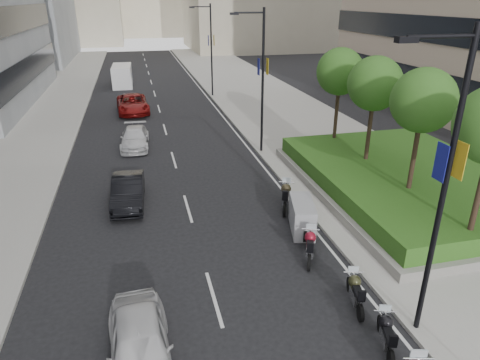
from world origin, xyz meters
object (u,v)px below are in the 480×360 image
object	(u,v)px
lamp_post_2	(210,46)
car_c	(135,138)
motorcycle_2	(386,333)
car_b	(128,191)
motorcycle_5	(302,216)
car_d	(133,104)
motorcycle_4	(310,246)
motorcycle_6	(286,196)
delivery_van	(122,77)
motorcycle_3	(355,291)
lamp_post_0	(441,181)
lamp_post_1	(260,76)
car_a	(140,346)

from	to	relation	value
lamp_post_2	car_c	xyz separation A→B (m)	(-7.95, -14.83, -4.41)
motorcycle_2	car_b	size ratio (longest dim) A/B	0.44
motorcycle_5	car_d	distance (m)	24.42
motorcycle_4	car_b	size ratio (longest dim) A/B	0.47
lamp_post_2	motorcycle_6	bearing A→B (deg)	-92.15
motorcycle_5	delivery_van	bearing A→B (deg)	25.99
motorcycle_3	motorcycle_5	distance (m)	5.11
lamp_post_0	motorcycle_3	bearing A→B (deg)	125.89
motorcycle_6	car_c	xyz separation A→B (m)	(-6.98, 11.20, 0.04)
lamp_post_1	motorcycle_2	bearing A→B (deg)	-93.83
car_c	delivery_van	world-z (taller)	delivery_van
motorcycle_4	car_b	xyz separation A→B (m)	(-6.89, 6.65, 0.14)
motorcycle_3	motorcycle_6	size ratio (longest dim) A/B	0.90
lamp_post_2	car_a	size ratio (longest dim) A/B	2.10
motorcycle_3	car_d	bearing A→B (deg)	27.49
lamp_post_1	lamp_post_2	xyz separation A→B (m)	(0.00, 18.00, 0.00)
motorcycle_3	car_c	xyz separation A→B (m)	(-6.83, 18.61, 0.12)
motorcycle_3	car_d	distance (m)	29.33
car_d	delivery_van	bearing A→B (deg)	91.08
motorcycle_6	car_d	distance (m)	22.24
lamp_post_0	lamp_post_1	bearing A→B (deg)	90.00
motorcycle_2	car_b	bearing A→B (deg)	51.46
car_c	motorcycle_5	bearing A→B (deg)	-59.57
motorcycle_3	motorcycle_5	bearing A→B (deg)	12.93
motorcycle_3	motorcycle_4	xyz separation A→B (m)	(-0.40, 2.97, 0.03)
lamp_post_1	car_d	bearing A→B (deg)	121.32
motorcycle_5	lamp_post_0	bearing A→B (deg)	-157.47
car_a	lamp_post_1	bearing A→B (deg)	61.07
motorcycle_2	motorcycle_5	bearing A→B (deg)	18.28
car_a	car_b	world-z (taller)	car_a
lamp_post_0	car_d	xyz separation A→B (m)	(-7.96, 30.08, -4.27)
lamp_post_2	car_d	xyz separation A→B (m)	(-7.96, -4.92, -4.27)
lamp_post_1	motorcycle_4	world-z (taller)	lamp_post_1
car_b	car_c	xyz separation A→B (m)	(0.47, 8.99, -0.05)
motorcycle_3	motorcycle_4	distance (m)	2.99
lamp_post_1	car_d	distance (m)	15.89
motorcycle_3	car_a	bearing A→B (deg)	111.85
lamp_post_2	car_d	distance (m)	10.29
lamp_post_0	car_b	size ratio (longest dim) A/B	2.12
motorcycle_5	car_a	distance (m)	9.34
lamp_post_2	motorcycle_3	xyz separation A→B (m)	(-1.13, -33.44, -4.53)
lamp_post_1	motorcycle_4	distance (m)	13.35
lamp_post_1	delivery_van	size ratio (longest dim) A/B	1.62
lamp_post_2	motorcycle_3	distance (m)	33.77
lamp_post_2	motorcycle_3	size ratio (longest dim) A/B	4.56
lamp_post_1	motorcycle_3	xyz separation A→B (m)	(-1.13, -15.44, -4.53)
motorcycle_6	car_d	xyz separation A→B (m)	(-6.98, 21.11, 0.18)
motorcycle_2	delivery_van	bearing A→B (deg)	29.52
lamp_post_2	motorcycle_2	size ratio (longest dim) A/B	4.79
car_a	car_d	distance (m)	29.49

